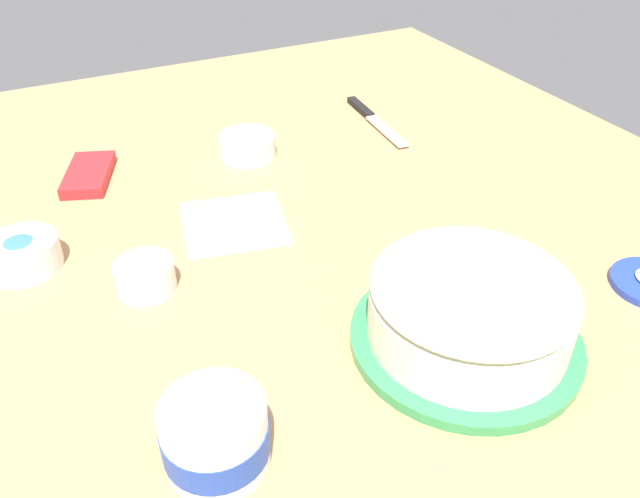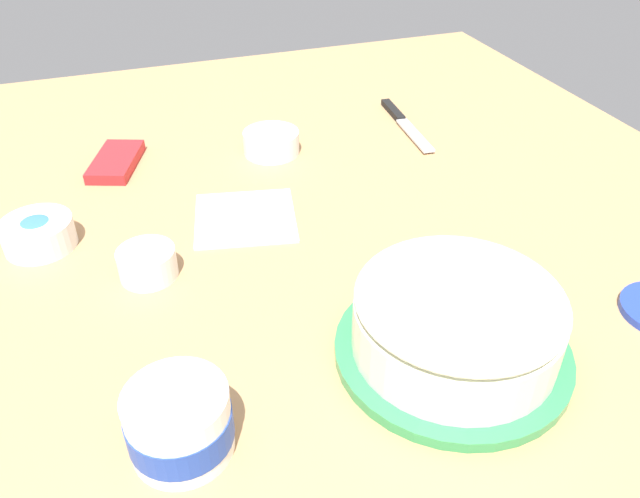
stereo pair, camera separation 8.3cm
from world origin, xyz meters
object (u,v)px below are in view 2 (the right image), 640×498
object	(u,v)px
frosting_tub	(179,421)
sprinkle_bowl_blue	(38,232)
frosted_cake	(456,323)
sprinkle_bowl_pink	(271,142)
paper_napkin	(245,217)
sprinkle_bowl_yellow	(147,262)
spreading_knife	(402,120)
candy_box_lower	(116,162)

from	to	relation	value
frosting_tub	sprinkle_bowl_blue	bearing A→B (deg)	18.16
frosted_cake	sprinkle_bowl_pink	distance (m)	0.56
sprinkle_bowl_blue	paper_napkin	size ratio (longest dim) A/B	0.66
frosted_cake	sprinkle_bowl_yellow	size ratio (longest dim) A/B	3.50
frosting_tub	sprinkle_bowl_pink	size ratio (longest dim) A/B	1.03
spreading_knife	candy_box_lower	distance (m)	0.54
frosted_cake	candy_box_lower	xyz separation A→B (m)	(0.60, 0.32, -0.04)
sprinkle_bowl_blue	sprinkle_bowl_pink	world-z (taller)	sprinkle_bowl_blue
frosted_cake	sprinkle_bowl_pink	xyz separation A→B (m)	(0.56, 0.06, -0.03)
frosting_tub	paper_napkin	bearing A→B (deg)	-22.24
frosted_cake	sprinkle_bowl_blue	world-z (taller)	frosted_cake
spreading_knife	sprinkle_bowl_blue	bearing A→B (deg)	107.38
spreading_knife	candy_box_lower	bearing A→B (deg)	89.80
sprinkle_bowl_pink	frosted_cake	bearing A→B (deg)	-174.30
sprinkle_bowl_yellow	paper_napkin	size ratio (longest dim) A/B	0.51
frosting_tub	paper_napkin	size ratio (longest dim) A/B	0.68
spreading_knife	sprinkle_bowl_pink	world-z (taller)	sprinkle_bowl_pink
spreading_knife	sprinkle_bowl_pink	distance (m)	0.28
spreading_knife	sprinkle_bowl_blue	xyz separation A→B (m)	(-0.21, 0.66, 0.02)
frosted_cake	spreading_knife	size ratio (longest dim) A/B	1.13
frosted_cake	sprinkle_bowl_blue	bearing A→B (deg)	49.05
spreading_knife	paper_napkin	xyz separation A→B (m)	(-0.23, 0.37, -0.00)
frosted_cake	spreading_knife	world-z (taller)	frosted_cake
frosted_cake	candy_box_lower	world-z (taller)	frosted_cake
candy_box_lower	frosted_cake	bearing A→B (deg)	-130.84
candy_box_lower	paper_napkin	xyz separation A→B (m)	(-0.24, -0.17, -0.01)
sprinkle_bowl_pink	candy_box_lower	bearing A→B (deg)	81.64
frosting_tub	spreading_knife	xyz separation A→B (m)	(0.62, -0.53, -0.03)
spreading_knife	sprinkle_bowl_pink	size ratio (longest dim) A/B	2.38
frosted_cake	frosting_tub	bearing A→B (deg)	94.46
sprinkle_bowl_blue	frosted_cake	bearing A→B (deg)	-130.95
sprinkle_bowl_yellow	sprinkle_bowl_pink	distance (m)	0.39
spreading_knife	frosted_cake	bearing A→B (deg)	159.71
frosting_tub	paper_napkin	distance (m)	0.42
sprinkle_bowl_blue	paper_napkin	world-z (taller)	sprinkle_bowl_blue
sprinkle_bowl_yellow	sprinkle_bowl_pink	xyz separation A→B (m)	(0.29, -0.25, -0.00)
sprinkle_bowl_blue	paper_napkin	xyz separation A→B (m)	(-0.03, -0.29, -0.02)
sprinkle_bowl_pink	sprinkle_bowl_blue	bearing A→B (deg)	113.65
paper_napkin	sprinkle_bowl_yellow	bearing A→B (deg)	121.23
frosted_cake	sprinkle_bowl_pink	world-z (taller)	frosted_cake
sprinkle_bowl_yellow	frosting_tub	bearing A→B (deg)	179.56
candy_box_lower	sprinkle_bowl_yellow	bearing A→B (deg)	-156.64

